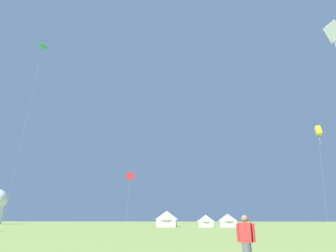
# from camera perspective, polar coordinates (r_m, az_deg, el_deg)

# --- Properties ---
(kite_white_diamond) EXTENTS (2.90, 1.65, 25.65)m
(kite_white_diamond) POSITION_cam_1_polar(r_m,az_deg,el_deg) (43.89, 29.45, 15.15)
(kite_white_diamond) COLOR white
(kite_white_diamond) RESTS_ON ground
(kite_red_delta) EXTENTS (2.44, 2.86, 11.17)m
(kite_red_delta) POSITION_cam_1_polar(r_m,az_deg,el_deg) (64.32, -7.51, -9.82)
(kite_red_delta) COLOR red
(kite_red_delta) RESTS_ON ground
(kite_green_parafoil) EXTENTS (2.09, 3.62, 37.35)m
(kite_green_parafoil) POSITION_cam_1_polar(r_m,az_deg,el_deg) (70.60, -23.13, 13.91)
(kite_green_parafoil) COLOR green
(kite_green_parafoil) RESTS_ON ground
(kite_yellow_box) EXTENTS (1.90, 1.71, 20.73)m
(kite_yellow_box) POSITION_cam_1_polar(r_m,az_deg,el_deg) (70.52, 27.12, -0.81)
(kite_yellow_box) COLOR yellow
(kite_yellow_box) RESTS_ON ground
(person_spectator) EXTENTS (0.57, 0.33, 1.73)m
(person_spectator) POSITION_cam_1_polar(r_m,az_deg,el_deg) (10.17, 14.99, -21.32)
(person_spectator) COLOR #565B66
(person_spectator) RESTS_ON ground
(festival_tent_right) EXTENTS (5.01, 5.01, 3.26)m
(festival_tent_right) POSITION_cam_1_polar(r_m,az_deg,el_deg) (65.63, -0.22, -17.41)
(festival_tent_right) COLOR white
(festival_tent_right) RESTS_ON ground
(festival_tent_center) EXTENTS (3.73, 3.73, 2.43)m
(festival_tent_center) POSITION_cam_1_polar(r_m,az_deg,el_deg) (65.22, 7.35, -17.68)
(festival_tent_center) COLOR white
(festival_tent_center) RESTS_ON ground
(festival_tent_left) EXTENTS (4.06, 4.06, 2.64)m
(festival_tent_left) POSITION_cam_1_polar(r_m,az_deg,el_deg) (65.44, 11.51, -17.38)
(festival_tent_left) COLOR white
(festival_tent_left) RESTS_ON ground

